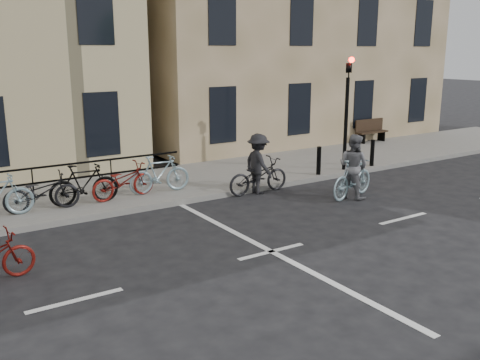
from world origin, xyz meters
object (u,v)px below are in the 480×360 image
cyclist_grey (353,172)px  cyclist_dark (258,170)px  bench (371,130)px  traffic_light (347,99)px

cyclist_grey → cyclist_dark: size_ratio=0.99×
cyclist_dark → cyclist_grey: bearing=-132.9°
bench → cyclist_grey: (-6.67, -5.65, 0.05)m
cyclist_grey → bench: bearing=-62.9°
cyclist_grey → cyclist_dark: 2.64m
bench → cyclist_dark: (-8.59, -3.83, 0.00)m
bench → cyclist_dark: bearing=-155.9°
bench → cyclist_dark: 9.40m
cyclist_grey → traffic_light: bearing=-52.8°
bench → traffic_light: bearing=-144.8°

